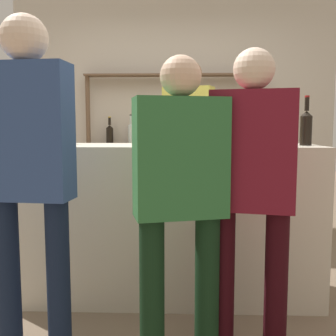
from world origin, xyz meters
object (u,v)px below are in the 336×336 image
counter_bottle_0 (274,128)px  customer_left (29,161)px  customer_right (252,179)px  server_behind_counter (188,143)px  counter_bottle_1 (306,127)px  customer_center (180,188)px  counter_bottle_2 (59,128)px  cork_jar (220,135)px  counter_bottle_3 (27,126)px

counter_bottle_0 → customer_left: size_ratio=0.18×
customer_right → server_behind_counter: server_behind_counter is taller
counter_bottle_1 → customer_center: size_ratio=0.22×
counter_bottle_2 → customer_left: size_ratio=0.17×
counter_bottle_0 → counter_bottle_2: counter_bottle_0 is taller
customer_right → customer_center: bearing=111.7°
counter_bottle_0 → customer_center: customer_center is taller
counter_bottle_2 → server_behind_counter: 1.15m
counter_bottle_2 → customer_center: size_ratio=0.19×
cork_jar → customer_left: 1.42m
customer_center → customer_left: bearing=79.1°
customer_right → server_behind_counter: 1.52m
customer_left → server_behind_counter: bearing=-21.7°
counter_bottle_2 → customer_right: bearing=-35.0°
cork_jar → customer_right: customer_right is taller
counter_bottle_2 → customer_right: 1.59m
counter_bottle_3 → customer_center: (1.03, -0.63, -0.31)m
customer_right → customer_left: bearing=107.2°
counter_bottle_3 → counter_bottle_0: bearing=4.2°
counter_bottle_2 → cork_jar: (1.20, -0.06, -0.05)m
counter_bottle_0 → customer_right: (-0.27, -0.68, -0.26)m
counter_bottle_3 → customer_left: customer_left is taller
counter_bottle_2 → cork_jar: bearing=-2.7°
cork_jar → counter_bottle_3: bearing=-167.9°
counter_bottle_0 → cork_jar: size_ratio=2.24×
customer_left → counter_bottle_2: bearing=14.5°
counter_bottle_1 → counter_bottle_0: bearing=-179.4°
counter_bottle_0 → counter_bottle_1: bearing=0.6°
counter_bottle_0 → customer_center: size_ratio=0.20×
counter_bottle_1 → counter_bottle_2: 1.78m
counter_bottle_3 → customer_right: size_ratio=0.21×
counter_bottle_2 → counter_bottle_3: size_ratio=0.90×
counter_bottle_2 → cork_jar: size_ratio=2.18×
counter_bottle_3 → cork_jar: size_ratio=2.43×
counter_bottle_2 → customer_right: (1.29, -0.90, -0.26)m
counter_bottle_2 → customer_left: (0.16, -1.01, -0.16)m
counter_bottle_2 → customer_left: customer_left is taller
counter_bottle_1 → customer_center: (-0.86, -0.75, -0.31)m
counter_bottle_1 → counter_bottle_2: bearing=173.1°
cork_jar → customer_right: 0.87m
counter_bottle_3 → customer_center: 1.24m
customer_right → server_behind_counter: (-0.31, 1.49, 0.13)m
counter_bottle_1 → customer_right: bearing=-125.2°
counter_bottle_2 → server_behind_counter: size_ratio=0.17×
counter_bottle_3 → customer_left: size_ratio=0.19×
counter_bottle_1 → server_behind_counter: bearing=134.6°
counter_bottle_3 → customer_left: (0.27, -0.67, -0.17)m
customer_left → counter_bottle_0: bearing=-54.8°
counter_bottle_0 → counter_bottle_2: 1.57m
counter_bottle_2 → customer_center: (0.92, -0.97, -0.30)m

